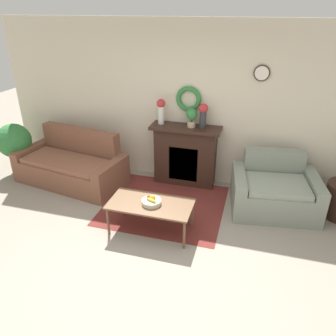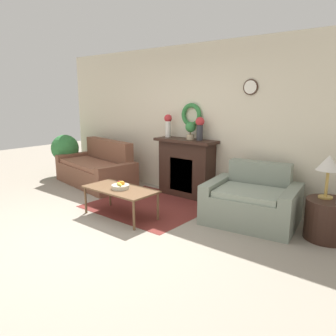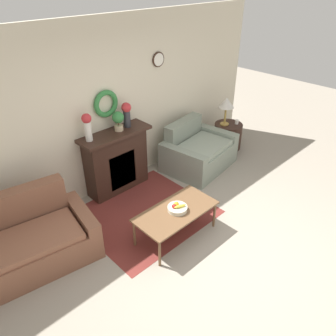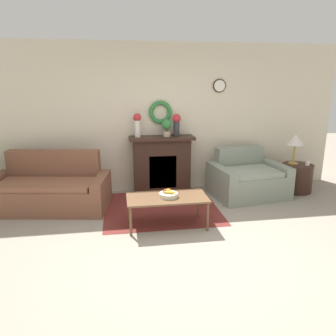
# 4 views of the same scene
# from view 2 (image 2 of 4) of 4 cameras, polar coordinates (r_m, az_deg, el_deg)

# --- Properties ---
(ground_plane) EXTENTS (16.00, 16.00, 0.00)m
(ground_plane) POSITION_cam_2_polar(r_m,az_deg,el_deg) (4.57, -14.16, -11.20)
(ground_plane) COLOR gray
(floor_rug) EXTENTS (1.85, 1.68, 0.01)m
(floor_rug) POSITION_cam_2_polar(r_m,az_deg,el_deg) (5.57, -3.06, -6.48)
(floor_rug) COLOR maroon
(floor_rug) RESTS_ON ground_plane
(wall_back) EXTENTS (6.80, 0.14, 2.70)m
(wall_back) POSITION_cam_2_polar(r_m,az_deg,el_deg) (6.01, 4.60, 8.06)
(wall_back) COLOR beige
(wall_back) RESTS_ON ground_plane
(fireplace) EXTENTS (1.18, 0.41, 1.05)m
(fireplace) POSITION_cam_2_polar(r_m,az_deg,el_deg) (5.97, 3.20, 0.09)
(fireplace) COLOR #331E16
(fireplace) RESTS_ON ground_plane
(couch_left) EXTENTS (2.01, 1.18, 0.90)m
(couch_left) POSITION_cam_2_polar(r_m,az_deg,el_deg) (6.97, -12.28, -0.29)
(couch_left) COLOR brown
(couch_left) RESTS_ON ground_plane
(loveseat_right) EXTENTS (1.38, 1.12, 0.84)m
(loveseat_right) POSITION_cam_2_polar(r_m,az_deg,el_deg) (4.91, 14.40, -5.76)
(loveseat_right) COLOR gray
(loveseat_right) RESTS_ON ground_plane
(coffee_table) EXTENTS (1.15, 0.58, 0.45)m
(coffee_table) POSITION_cam_2_polar(r_m,az_deg,el_deg) (4.99, -8.31, -3.95)
(coffee_table) COLOR brown
(coffee_table) RESTS_ON ground_plane
(fruit_bowl) EXTENTS (0.27, 0.27, 0.11)m
(fruit_bowl) POSITION_cam_2_polar(r_m,az_deg,el_deg) (4.96, -8.28, -3.11)
(fruit_bowl) COLOR beige
(fruit_bowl) RESTS_ON coffee_table
(side_table_by_loveseat) EXTENTS (0.56, 0.56, 0.52)m
(side_table_by_loveseat) POSITION_cam_2_polar(r_m,az_deg,el_deg) (4.69, 26.08, -8.07)
(side_table_by_loveseat) COLOR #331E16
(side_table_by_loveseat) RESTS_ON ground_plane
(table_lamp) EXTENTS (0.31, 0.31, 0.56)m
(table_lamp) POSITION_cam_2_polar(r_m,az_deg,el_deg) (4.58, 26.21, 0.55)
(table_lamp) COLOR #B28E42
(table_lamp) RESTS_ON side_table_by_loveseat
(vase_on_mantel_left) EXTENTS (0.14, 0.14, 0.42)m
(vase_on_mantel_left) POSITION_cam_2_polar(r_m,az_deg,el_deg) (6.12, 0.01, 7.69)
(vase_on_mantel_left) COLOR silver
(vase_on_mantel_left) RESTS_ON fireplace
(vase_on_mantel_right) EXTENTS (0.15, 0.15, 0.40)m
(vase_on_mantel_right) POSITION_cam_2_polar(r_m,az_deg,el_deg) (5.70, 5.57, 7.16)
(vase_on_mantel_right) COLOR #2D2D33
(vase_on_mantel_right) RESTS_ON fireplace
(potted_plant_on_mantel) EXTENTS (0.18, 0.18, 0.31)m
(potted_plant_on_mantel) POSITION_cam_2_polar(r_m,az_deg,el_deg) (5.79, 3.94, 6.76)
(potted_plant_on_mantel) COLOR tan
(potted_plant_on_mantel) RESTS_ON fireplace
(potted_plant_floor_by_couch) EXTENTS (0.62, 0.62, 0.95)m
(potted_plant_floor_by_couch) POSITION_cam_2_polar(r_m,az_deg,el_deg) (7.88, -17.48, 3.04)
(potted_plant_floor_by_couch) COLOR tan
(potted_plant_floor_by_couch) RESTS_ON ground_plane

